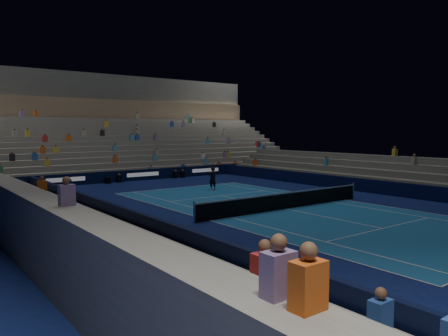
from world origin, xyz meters
name	(u,v)px	position (x,y,z in m)	size (l,w,h in m)	color
ground	(286,209)	(0.00, 0.00, 0.00)	(90.00, 90.00, 0.00)	#0D1952
court_surface	(286,209)	(0.00, 0.00, 0.01)	(10.97, 23.77, 0.01)	#1C5C9A
sponsor_barrier_far	(142,175)	(0.00, 18.50, 0.50)	(44.00, 0.25, 1.00)	black
sponsor_barrier_east	(382,187)	(9.70, 0.00, 0.50)	(0.25, 37.00, 1.00)	black
sponsor_barrier_west	(133,221)	(-9.70, 0.00, 0.50)	(0.25, 37.00, 1.00)	black
grandstand_main	(103,141)	(0.00, 27.90, 3.38)	(44.00, 15.20, 11.20)	slate
grandstand_east	(408,178)	(13.17, 0.00, 0.92)	(5.00, 37.00, 2.50)	slate
grandstand_west	(54,222)	(-13.17, 0.00, 0.92)	(5.00, 37.00, 2.50)	slate
tennis_net	(286,200)	(0.00, 0.00, 0.50)	(12.90, 0.10, 1.10)	#B2B2B7
tennis_player	(213,179)	(1.22, 9.07, 0.91)	(0.66, 0.44, 1.82)	black
broadcast_camera	(108,180)	(-3.51, 18.02, 0.29)	(0.47, 0.89, 0.56)	black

